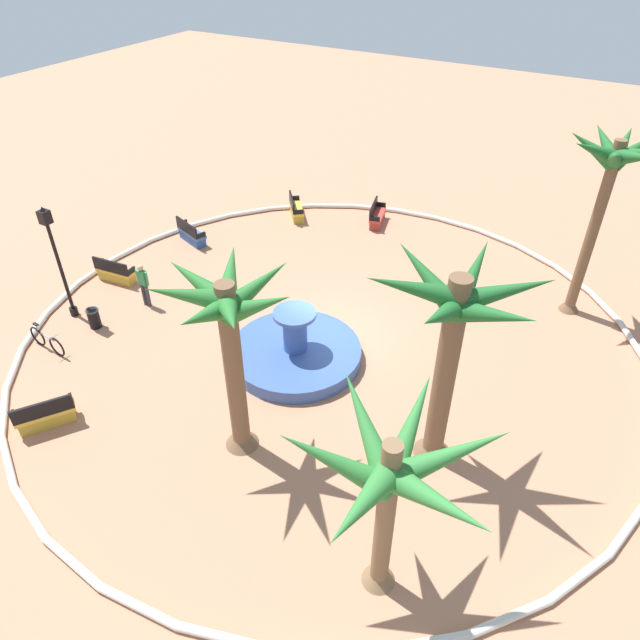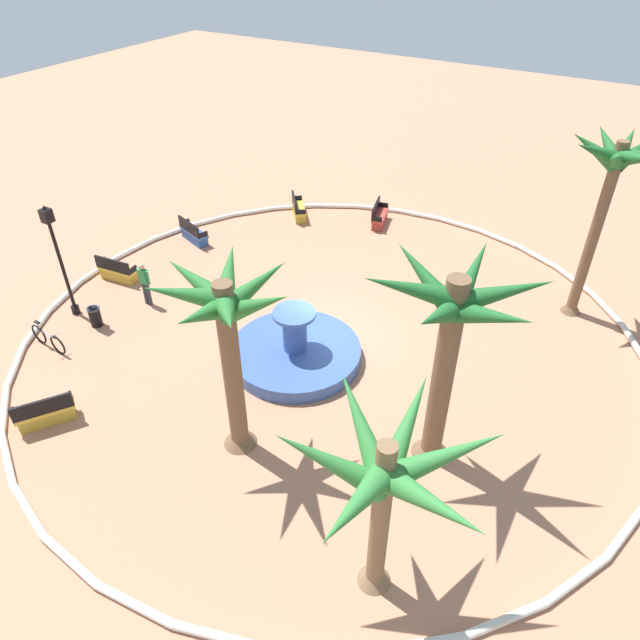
% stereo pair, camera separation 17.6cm
% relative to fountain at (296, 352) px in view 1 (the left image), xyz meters
% --- Properties ---
extents(ground_plane, '(80.00, 80.00, 0.00)m').
position_rel_fountain_xyz_m(ground_plane, '(-1.49, 0.43, -0.28)').
color(ground_plane, tan).
extents(plaza_curb, '(20.47, 20.47, 0.20)m').
position_rel_fountain_xyz_m(plaza_curb, '(-1.49, 0.43, -0.18)').
color(plaza_curb, silver).
rests_on(plaza_curb, ground).
extents(fountain, '(4.20, 4.20, 1.85)m').
position_rel_fountain_xyz_m(fountain, '(0.00, 0.00, 0.00)').
color(fountain, '#38569E').
rests_on(fountain, ground).
extents(palm_tree_near_fountain, '(4.07, 3.96, 5.80)m').
position_rel_fountain_xyz_m(palm_tree_near_fountain, '(1.47, 5.21, 3.82)').
color(palm_tree_near_fountain, brown).
rests_on(palm_tree_near_fountain, ground).
extents(palm_tree_by_curb, '(3.48, 3.53, 5.45)m').
position_rel_fountain_xyz_m(palm_tree_by_curb, '(3.78, 0.60, 3.75)').
color(palm_tree_by_curb, brown).
rests_on(palm_tree_by_curb, ground).
extents(palm_tree_mid_plaza, '(3.18, 3.20, 6.47)m').
position_rel_fountain_xyz_m(palm_tree_mid_plaza, '(-7.24, 7.10, 4.87)').
color(palm_tree_mid_plaza, brown).
rests_on(palm_tree_mid_plaza, ground).
extents(palm_tree_far_side, '(4.53, 4.32, 4.63)m').
position_rel_fountain_xyz_m(palm_tree_far_side, '(5.40, 5.51, 3.19)').
color(palm_tree_far_side, brown).
rests_on(palm_tree_far_side, ground).
extents(bench_east, '(1.61, 1.31, 1.00)m').
position_rel_fountain_xyz_m(bench_east, '(5.93, -4.54, 0.06)').
color(bench_east, gold).
rests_on(bench_east, ground).
extents(bench_west, '(1.67, 0.89, 1.00)m').
position_rel_fountain_xyz_m(bench_west, '(-9.90, -1.83, 0.06)').
color(bench_west, '#B73D33').
rests_on(bench_west, ground).
extents(bench_north, '(0.67, 1.64, 1.00)m').
position_rel_fountain_xyz_m(bench_north, '(-0.52, -8.47, 0.06)').
color(bench_north, gold).
rests_on(bench_north, ground).
extents(bench_southeast, '(1.56, 1.39, 1.00)m').
position_rel_fountain_xyz_m(bench_southeast, '(-8.66, -5.36, 0.06)').
color(bench_southeast, gold).
rests_on(bench_southeast, ground).
extents(bench_southwest, '(1.00, 1.68, 1.00)m').
position_rel_fountain_xyz_m(bench_southwest, '(-4.39, -7.98, 0.06)').
color(bench_southwest, '#335BA8').
rests_on(bench_southwest, ground).
extents(lamppost, '(0.32, 0.32, 4.20)m').
position_rel_fountain_xyz_m(lamppost, '(1.86, -8.13, 2.17)').
color(lamppost, black).
rests_on(lamppost, ground).
extents(trash_bin, '(0.46, 0.46, 0.73)m').
position_rel_fountain_xyz_m(trash_bin, '(1.99, -6.92, 0.10)').
color(trash_bin, black).
rests_on(trash_bin, ground).
extents(bicycle_red_frame, '(0.44, 1.72, 0.94)m').
position_rel_fountain_xyz_m(bicycle_red_frame, '(3.66, -7.26, 0.10)').
color(bicycle_red_frame, black).
rests_on(bicycle_red_frame, ground).
extents(person_cyclist_helmet, '(0.22, 0.53, 1.69)m').
position_rel_fountain_xyz_m(person_cyclist_helmet, '(0.11, -6.30, 0.66)').
color(person_cyclist_helmet, '#33333D').
rests_on(person_cyclist_helmet, ground).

